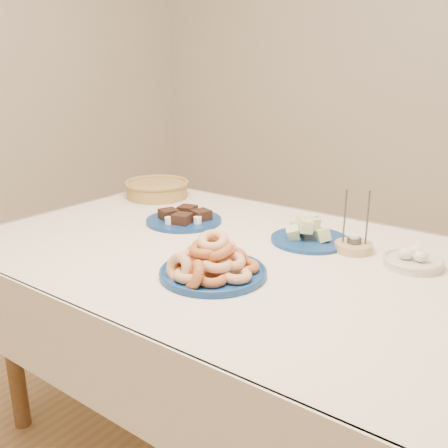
{
  "coord_description": "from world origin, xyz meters",
  "views": [
    {
      "loc": [
        0.87,
        -1.22,
        1.31
      ],
      "look_at": [
        0.0,
        -0.05,
        0.85
      ],
      "focal_mm": 40.0,
      "sensor_mm": 36.0,
      "label": 1
    }
  ],
  "objects": [
    {
      "name": "brownie_plate",
      "position": [
        -0.32,
        0.13,
        0.77
      ],
      "size": [
        0.29,
        0.29,
        0.05
      ],
      "rotation": [
        0.0,
        0.0,
        -0.03
      ],
      "color": "navy",
      "rests_on": "dining_table"
    },
    {
      "name": "candle_holder",
      "position": [
        0.31,
        0.22,
        0.77
      ],
      "size": [
        0.16,
        0.16,
        0.2
      ],
      "rotation": [
        0.0,
        0.0,
        0.4
      ],
      "color": "tan",
      "rests_on": "dining_table"
    },
    {
      "name": "egg_bowl",
      "position": [
        0.5,
        0.2,
        0.77
      ],
      "size": [
        0.22,
        0.22,
        0.06
      ],
      "rotation": [
        0.0,
        0.0,
        0.34
      ],
      "color": "beige",
      "rests_on": "dining_table"
    },
    {
      "name": "melon_plate",
      "position": [
        0.15,
        0.22,
        0.78
      ],
      "size": [
        0.31,
        0.31,
        0.09
      ],
      "rotation": [
        0.0,
        0.0,
        0.23
      ],
      "color": "navy",
      "rests_on": "dining_table"
    },
    {
      "name": "ground",
      "position": [
        0.0,
        0.0,
        0.0
      ],
      "size": [
        5.0,
        5.0,
        0.0
      ],
      "primitive_type": "plane",
      "color": "#967147",
      "rests_on": "ground"
    },
    {
      "name": "wicker_basket",
      "position": [
        -0.66,
        0.34,
        0.79
      ],
      "size": [
        0.31,
        0.31,
        0.08
      ],
      "rotation": [
        0.0,
        0.0,
        -0.09
      ],
      "color": "olive",
      "rests_on": "dining_table"
    },
    {
      "name": "donut_platter",
      "position": [
        0.07,
        -0.21,
        0.79
      ],
      "size": [
        0.38,
        0.38,
        0.14
      ],
      "rotation": [
        0.0,
        0.0,
        -0.3
      ],
      "color": "navy",
      "rests_on": "dining_table"
    },
    {
      "name": "dining_table",
      "position": [
        0.0,
        0.0,
        0.64
      ],
      "size": [
        1.71,
        1.11,
        0.75
      ],
      "color": "brown",
      "rests_on": "ground"
    }
  ]
}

